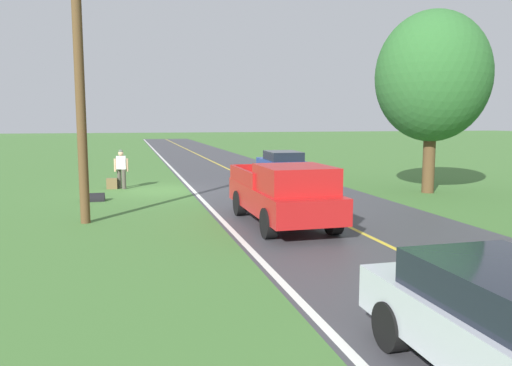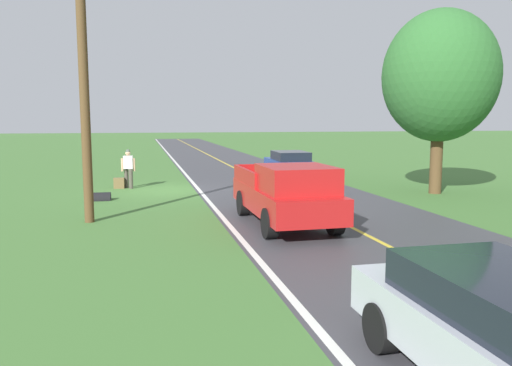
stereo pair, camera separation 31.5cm
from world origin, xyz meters
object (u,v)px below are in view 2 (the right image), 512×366
object	(u,v)px
sedan_ahead_same_lane	(511,333)
utility_pole_roadside	(85,102)
suitcase_carried	(119,183)
sedan_near_oncoming	(290,164)
pickup_truck_passing	(287,193)
hitchhiker_walking	(128,166)
tree_far_side_near	(440,77)

from	to	relation	value
sedan_ahead_same_lane	utility_pole_roadside	bearing A→B (deg)	-64.11
suitcase_carried	utility_pole_roadside	bearing A→B (deg)	0.66
sedan_near_oncoming	sedan_ahead_same_lane	distance (m)	21.24
sedan_ahead_same_lane	utility_pole_roadside	distance (m)	12.70
sedan_near_oncoming	utility_pole_roadside	xyz separation A→B (m)	(9.21, 9.75, 2.80)
sedan_near_oncoming	pickup_truck_passing	bearing A→B (deg)	72.87
sedan_near_oncoming	utility_pole_roadside	bearing A→B (deg)	46.64
pickup_truck_passing	utility_pole_roadside	xyz separation A→B (m)	(5.64, -1.84, 2.59)
pickup_truck_passing	utility_pole_roadside	size ratio (longest dim) A/B	0.76
hitchhiker_walking	suitcase_carried	xyz separation A→B (m)	(0.43, 0.04, -0.74)
suitcase_carried	sedan_near_oncoming	distance (m)	8.94
suitcase_carried	hitchhiker_walking	bearing A→B (deg)	100.86
tree_far_side_near	sedan_near_oncoming	xyz separation A→B (m)	(4.29, -6.76, -4.04)
tree_far_side_near	utility_pole_roadside	distance (m)	13.88
tree_far_side_near	sedan_near_oncoming	world-z (taller)	tree_far_side_near
tree_far_side_near	sedan_ahead_same_lane	xyz separation A→B (m)	(8.09, 14.14, -4.04)
suitcase_carried	utility_pole_roadside	distance (m)	8.20
hitchhiker_walking	sedan_near_oncoming	world-z (taller)	hitchhiker_walking
suitcase_carried	tree_far_side_near	bearing A→B (deg)	75.93
tree_far_side_near	utility_pole_roadside	size ratio (longest dim) A/B	1.05
sedan_near_oncoming	suitcase_carried	bearing A→B (deg)	14.75
pickup_truck_passing	suitcase_carried	bearing A→B (deg)	-61.54
utility_pole_roadside	suitcase_carried	bearing A→B (deg)	-94.44
sedan_near_oncoming	sedan_ahead_same_lane	xyz separation A→B (m)	(3.80, 20.90, 0.00)
pickup_truck_passing	utility_pole_roadside	distance (m)	6.47
hitchhiker_walking	suitcase_carried	size ratio (longest dim) A/B	3.61
hitchhiker_walking	pickup_truck_passing	distance (m)	10.45
hitchhiker_walking	utility_pole_roadside	size ratio (longest dim) A/B	0.25
hitchhiker_walking	pickup_truck_passing	world-z (taller)	pickup_truck_passing
sedan_ahead_same_lane	suitcase_carried	bearing A→B (deg)	-75.46
suitcase_carried	sedan_near_oncoming	world-z (taller)	sedan_near_oncoming
utility_pole_roadside	hitchhiker_walking	bearing A→B (deg)	-97.62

